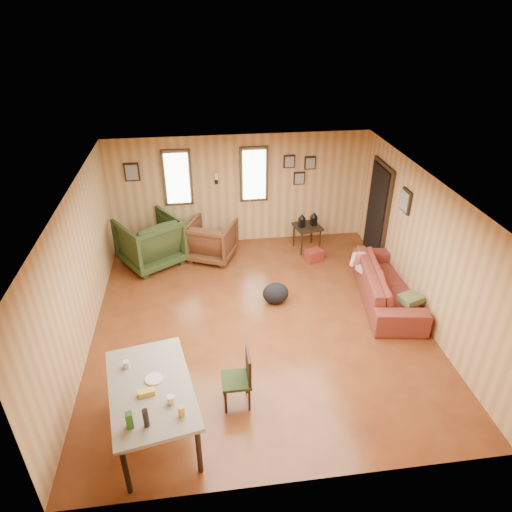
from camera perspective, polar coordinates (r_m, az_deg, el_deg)
The scene contains 11 objects.
room at distance 7.46m, azimuth 1.42°, elevation 0.64°, with size 5.54×6.04×2.44m.
sofa at distance 8.47m, azimuth 16.26°, elevation -2.80°, with size 2.26×0.66×0.88m, color maroon.
recliner_brown at distance 9.50m, azimuth -5.55°, elevation 2.22°, with size 0.89×0.83×0.92m, color #512D18.
recliner_green at distance 9.45m, azimuth -13.15°, elevation 2.06°, with size 1.09×1.02×1.12m, color #283719.
end_table at distance 9.91m, azimuth -9.22°, elevation 2.48°, with size 0.59×0.56×0.62m.
side_table at distance 9.82m, azimuth 6.46°, elevation 3.91°, with size 0.62×0.62×0.85m.
cooler at distance 9.57m, azimuth 7.25°, elevation 0.07°, with size 0.41×0.35×0.25m.
backpack at distance 8.19m, azimuth 2.48°, elevation -4.68°, with size 0.55×0.48×0.40m.
sofa_pillows at distance 8.32m, azimuth 15.80°, elevation -2.93°, with size 0.88×1.53×0.32m.
dining_table at distance 5.79m, azimuth -12.98°, elevation -16.24°, with size 1.24×1.75×1.05m.
dining_chair at distance 6.22m, azimuth -1.88°, elevation -14.77°, with size 0.39×0.39×0.86m.
Camera 1 is at (-0.87, -6.15, 4.85)m, focal length 32.00 mm.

